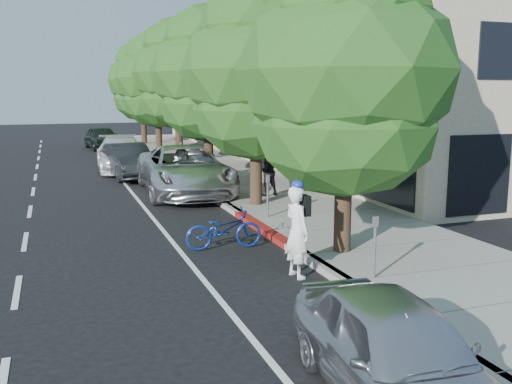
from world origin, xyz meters
name	(u,v)px	position (x,y,z in m)	size (l,w,h in m)	color
ground	(275,239)	(0.00, 0.00, 0.00)	(120.00, 120.00, 0.00)	black
sidewalk	(255,185)	(2.30, 8.00, 0.07)	(4.60, 56.00, 0.15)	gray
curb	(200,189)	(0.00, 8.00, 0.07)	(0.30, 56.00, 0.15)	#9E998E
curb_red_segment	(262,228)	(0.00, 1.00, 0.07)	(0.32, 4.00, 0.15)	maroon
storefront_building	(314,97)	(9.60, 18.00, 3.50)	(10.00, 36.00, 7.00)	beige
street_tree_0	(346,75)	(0.90, -2.00, 4.20)	(5.00, 5.00, 7.05)	black
street_tree_1	(256,74)	(0.90, 4.00, 4.40)	(4.88, 4.88, 7.28)	black
street_tree_2	(208,75)	(0.90, 10.00, 4.52)	(4.86, 4.86, 7.43)	black
street_tree_3	(178,75)	(0.90, 16.00, 4.69)	(4.71, 4.71, 7.61)	black
street_tree_4	(157,80)	(0.90, 22.00, 4.56)	(5.20, 5.20, 7.58)	black
street_tree_5	(142,81)	(0.90, 28.00, 4.56)	(4.92, 4.92, 7.51)	black
cyclist	(297,232)	(-0.70, -3.00, 0.97)	(0.71, 0.46, 1.94)	white
bicycle	(224,229)	(-1.53, -0.42, 0.50)	(0.66, 1.89, 1.00)	navy
silver_suv	(185,170)	(-0.73, 7.44, 0.91)	(3.03, 6.58, 1.83)	silver
dark_sedan	(128,161)	(-2.20, 12.40, 0.77)	(1.63, 4.67, 1.54)	black
white_pickup	(122,154)	(-2.20, 15.00, 0.82)	(2.29, 5.64, 1.64)	silver
dark_suv_far	(102,138)	(-2.20, 26.30, 0.78)	(1.85, 4.59, 1.56)	black
near_car_a	(396,353)	(-1.57, -8.00, 0.69)	(1.63, 4.05, 1.38)	#BABABF
pedestrian	(266,171)	(1.76, 5.32, 1.04)	(0.86, 0.67, 1.78)	black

